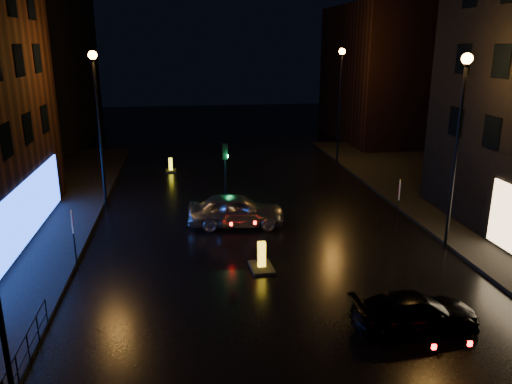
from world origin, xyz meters
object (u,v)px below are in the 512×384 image
bollard_far (171,168)px  road_sign_right (399,194)px  bollard_near (262,263)px  silver_hatchback (236,210)px  dark_sedan (415,312)px  traffic_signal (226,195)px  road_sign_left (73,227)px

bollard_far → road_sign_right: bearing=-52.2°
bollard_near → silver_hatchback: bearing=91.9°
dark_sedan → road_sign_right: (2.90, 8.11, 1.33)m
traffic_signal → silver_hatchback: bearing=-87.0°
traffic_signal → road_sign_right: size_ratio=1.35×
road_sign_left → dark_sedan: bearing=-39.9°
dark_sedan → road_sign_right: bearing=-21.6°
bollard_near → dark_sedan: bearing=-54.3°
dark_sedan → bollard_far: bearing=18.4°
dark_sedan → road_sign_left: road_sign_left is taller
traffic_signal → bollard_far: size_ratio=3.11×
traffic_signal → dark_sedan: size_ratio=0.84×
silver_hatchback → traffic_signal: bearing=8.1°
road_sign_right → bollard_near: bearing=47.3°
dark_sedan → bollard_near: size_ratio=2.98×
bollard_near → bollard_far: (-3.89, 16.62, -0.04)m
traffic_signal → road_sign_left: 10.30m
traffic_signal → bollard_near: bearing=-85.6°
dark_sedan → silver_hatchback: bearing=22.5°
road_sign_right → traffic_signal: bearing=-12.8°
traffic_signal → road_sign_left: traffic_signal is taller
road_sign_right → bollard_far: bearing=-27.3°
silver_hatchback → road_sign_right: bearing=-100.2°
road_sign_left → road_sign_right: 14.53m
bollard_near → road_sign_right: (7.03, 3.03, 1.67)m
silver_hatchback → road_sign_left: size_ratio=1.96×
bollard_near → road_sign_left: (-7.37, 1.08, 1.56)m
bollard_far → road_sign_left: road_sign_left is taller
traffic_signal → bollard_near: size_ratio=2.51×
dark_sedan → bollard_far: 23.13m
silver_hatchback → road_sign_left: 8.03m
traffic_signal → silver_hatchback: traffic_signal is taller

